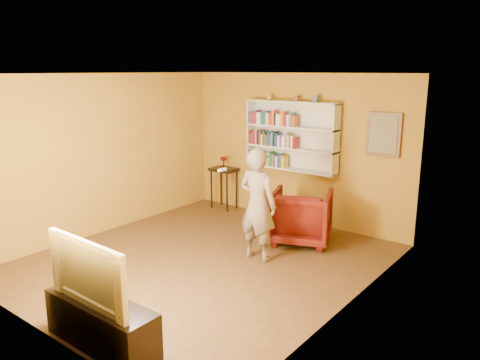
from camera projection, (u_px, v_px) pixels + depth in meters
name	position (u px, v px, depth m)	size (l,w,h in m)	color
room_shell	(203.00, 194.00, 6.68)	(5.30, 5.80, 2.88)	#472F16
bookshelf	(293.00, 136.00, 8.39)	(1.80, 0.29, 1.23)	silver
books_row_lower	(268.00, 159.00, 8.69)	(0.80, 0.19, 0.26)	black
books_row_middle	(273.00, 139.00, 8.55)	(1.00, 0.18, 0.27)	brown
books_row_upper	(273.00, 119.00, 8.46)	(0.99, 0.19, 0.27)	navy
ornament_left	(270.00, 97.00, 8.48)	(0.07, 0.07, 0.10)	gold
ornament_centre	(296.00, 98.00, 8.14)	(0.07, 0.07, 0.10)	brown
ornament_right	(316.00, 99.00, 7.91)	(0.08, 0.08, 0.11)	#465875
framed_painting	(384.00, 135.00, 7.41)	(0.55, 0.05, 0.70)	#563618
console_table	(224.00, 175.00, 9.37)	(0.51, 0.39, 0.83)	black
ruby_lustre	(224.00, 160.00, 9.30)	(0.15, 0.14, 0.23)	maroon
armchair	(301.00, 216.00, 7.58)	(0.92, 0.95, 0.87)	#470605
person	(258.00, 205.00, 6.80)	(0.61, 0.40, 1.68)	#705F52
game_remote	(222.00, 170.00, 6.57)	(0.04, 0.15, 0.04)	white
tv_cabinet	(101.00, 323.00, 4.75)	(1.37, 0.41, 0.49)	black
television	(97.00, 270.00, 4.61)	(1.19, 0.16, 0.68)	black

